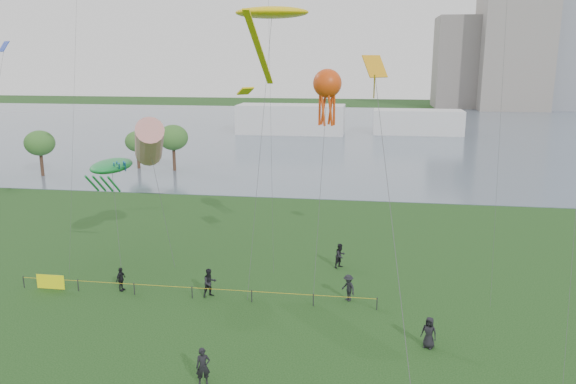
# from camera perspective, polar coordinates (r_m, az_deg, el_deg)

# --- Properties ---
(lake) EXTENTS (400.00, 120.00, 0.08)m
(lake) POSITION_cam_1_polar(r_m,az_deg,el_deg) (121.62, 6.29, 6.12)
(lake) COLOR slate
(lake) RESTS_ON ground_plane
(building_mid) EXTENTS (20.00, 20.00, 38.00)m
(building_mid) POSITION_cam_1_polar(r_m,az_deg,el_deg) (187.24, 21.90, 13.63)
(building_mid) COLOR gray
(building_mid) RESTS_ON ground_plane
(building_low) EXTENTS (16.00, 18.00, 28.00)m
(building_low) POSITION_cam_1_polar(r_m,az_deg,el_deg) (190.55, 17.16, 12.46)
(building_low) COLOR slate
(building_low) RESTS_ON ground_plane
(pavilion_left) EXTENTS (22.00, 8.00, 6.00)m
(pavilion_left) POSITION_cam_1_polar(r_m,az_deg,el_deg) (117.39, 0.31, 7.40)
(pavilion_left) COLOR silver
(pavilion_left) RESTS_ON ground_plane
(pavilion_right) EXTENTS (18.00, 7.00, 5.00)m
(pavilion_right) POSITION_cam_1_polar(r_m,az_deg,el_deg) (119.63, 13.04, 6.93)
(pavilion_right) COLOR silver
(pavilion_right) RESTS_ON ground_plane
(trees) EXTENTS (28.88, 13.79, 6.95)m
(trees) POSITION_cam_1_polar(r_m,az_deg,el_deg) (80.91, -21.34, 4.89)
(trees) COLOR #39251A
(trees) RESTS_ON ground_plane
(fence) EXTENTS (24.07, 0.07, 1.05)m
(fence) POSITION_cam_1_polar(r_m,az_deg,el_deg) (40.10, -18.17, -8.97)
(fence) COLOR black
(fence) RESTS_ON ground_plane
(spectator_a) EXTENTS (1.19, 1.16, 1.93)m
(spectator_a) POSITION_cam_1_polar(r_m,az_deg,el_deg) (37.80, -7.96, -9.12)
(spectator_a) COLOR black
(spectator_a) RESTS_ON ground_plane
(spectator_b) EXTENTS (1.27, 1.29, 1.78)m
(spectator_b) POSITION_cam_1_polar(r_m,az_deg,el_deg) (37.09, 6.14, -9.64)
(spectator_b) COLOR black
(spectator_b) RESTS_ON ground_plane
(spectator_c) EXTENTS (0.57, 1.02, 1.65)m
(spectator_c) POSITION_cam_1_polar(r_m,az_deg,el_deg) (40.00, -16.62, -8.49)
(spectator_c) COLOR black
(spectator_c) RESTS_ON ground_plane
(spectator_d) EXTENTS (1.02, 0.88, 1.76)m
(spectator_d) POSITION_cam_1_polar(r_m,az_deg,el_deg) (32.31, 14.14, -13.67)
(spectator_d) COLOR black
(spectator_d) RESTS_ON ground_plane
(spectator_f) EXTENTS (0.81, 0.68, 1.91)m
(spectator_f) POSITION_cam_1_polar(r_m,az_deg,el_deg) (28.51, -8.62, -17.14)
(spectator_f) COLOR black
(spectator_f) RESTS_ON ground_plane
(spectator_g) EXTENTS (1.13, 1.15, 1.87)m
(spectator_g) POSITION_cam_1_polar(r_m,az_deg,el_deg) (42.56, 5.33, -6.46)
(spectator_g) COLOR black
(spectator_g) RESTS_ON ground_plane
(kite_stingray) EXTENTS (4.77, 9.97, 18.60)m
(kite_stingray) POSITION_cam_1_polar(r_m,az_deg,el_deg) (37.52, -1.70, 17.64)
(kite_stingray) COLOR #3F3F42
(kite_windsock) EXTENTS (4.37, 5.29, 11.45)m
(kite_windsock) POSITION_cam_1_polar(r_m,az_deg,el_deg) (41.88, -13.93, 4.91)
(kite_windsock) COLOR #3F3F42
(kite_creature) EXTENTS (2.56, 4.80, 8.18)m
(kite_creature) POSITION_cam_1_polar(r_m,az_deg,el_deg) (42.96, -17.49, 2.53)
(kite_creature) COLOR #3F3F42
(kite_octopus) EXTENTS (1.98, 5.99, 14.69)m
(kite_octopus) POSITION_cam_1_polar(r_m,az_deg,el_deg) (39.44, 4.01, 10.80)
(kite_octopus) COLOR #3F3F42
(kite_delta) EXTENTS (2.97, 16.43, 15.55)m
(kite_delta) POSITION_cam_1_polar(r_m,az_deg,el_deg) (29.77, 9.00, 10.63)
(kite_delta) COLOR #3F3F42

